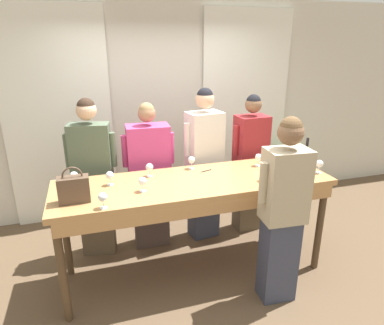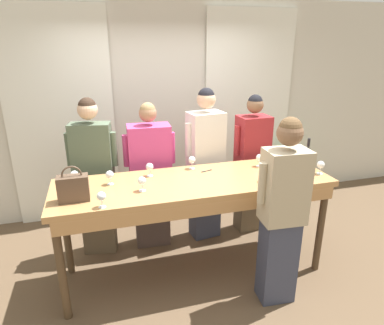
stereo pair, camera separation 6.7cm
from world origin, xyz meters
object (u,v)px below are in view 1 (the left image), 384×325
Objects in this scene: handbag at (74,189)px; wine_glass_by_bottle at (259,157)px; tasting_bar at (195,191)px; wine_glass_back_right at (149,167)px; wine_glass_by_handbag at (267,163)px; host_pouring at (283,211)px; wine_glass_center_left at (320,164)px; guest_olive_jacket at (93,177)px; wine_glass_center_mid at (74,176)px; wine_glass_back_left at (279,152)px; wine_bottle at (306,158)px; wine_glass_back_mid at (143,182)px; wine_glass_center_right at (191,160)px; guest_pink_top at (150,177)px; guest_striped_shirt at (250,164)px; wine_glass_front_mid at (103,197)px; wine_glass_front_left at (265,172)px; wine_glass_near_host at (110,176)px; wine_glass_front_right at (269,154)px; guest_cream_sweater at (204,164)px; potted_plant at (291,169)px.

handbag is 2.30× the size of wine_glass_by_bottle.
wine_glass_back_right reaches higher than tasting_bar.
host_pouring is at bearing -105.03° from wine_glass_by_handbag.
wine_glass_back_right is at bearing 166.12° from wine_glass_center_left.
guest_olive_jacket reaches higher than wine_glass_by_handbag.
wine_glass_center_mid is 0.08× the size of host_pouring.
handbag is 2.30× the size of wine_glass_back_left.
wine_bottle is 2.26m from handbag.
wine_glass_back_right is at bearing 141.14° from host_pouring.
tasting_bar is 1.12m from wine_glass_back_left.
host_pouring is at bearing -22.87° from wine_glass_back_mid.
wine_glass_center_right is 1.07m from host_pouring.
wine_bottle is at bearing -25.07° from guest_pink_top.
guest_olive_jacket is 1.97m from host_pouring.
wine_glass_front_mid is at bearing -150.81° from guest_striped_shirt.
wine_glass_front_left and wine_glass_center_left have the same top height.
guest_pink_top is (-0.95, 0.86, -0.28)m from wine_glass_front_left.
wine_glass_front_mid and wine_glass_center_left have the same top height.
wine_glass_front_mid is at bearing -101.06° from wine_glass_near_host.
wine_glass_front_right is at bearing -3.81° from wine_glass_center_right.
wine_glass_center_mid is (-2.26, 0.25, -0.03)m from wine_bottle.
guest_olive_jacket is 1.24m from guest_cream_sweater.
wine_glass_center_left is at bearing -21.05° from guest_olive_jacket.
wine_glass_front_right is at bearing 16.41° from tasting_bar.
wine_glass_back_mid is 0.89m from guest_olive_jacket.
handbag reaches higher than potted_plant.
wine_glass_near_host is 2.94m from potted_plant.
guest_pink_top reaches higher than wine_glass_center_right.
wine_glass_back_right is 1.00× the size of wine_glass_near_host.
wine_glass_center_left is at bearing -22.41° from wine_glass_center_right.
handbag is at bearing -138.75° from wine_glass_near_host.
wine_bottle is 0.20× the size of guest_pink_top.
wine_glass_back_mid and wine_glass_near_host have the same top height.
wine_bottle reaches higher than wine_glass_back_left.
wine_glass_by_handbag is 0.08× the size of host_pouring.
wine_glass_center_left reaches higher than tasting_bar.
tasting_bar is at bearing 172.70° from wine_glass_center_left.
wine_glass_by_handbag is 0.08× the size of guest_olive_jacket.
wine_glass_center_mid is at bearing 90.97° from handbag.
wine_glass_center_mid is at bearing 168.12° from tasting_bar.
wine_glass_front_left is at bearing -122.74° from wine_glass_front_right.
guest_cream_sweater reaches higher than wine_glass_back_mid.
wine_glass_by_handbag is (-0.41, 0.05, -0.03)m from wine_bottle.
handbag is at bearing -151.62° from wine_glass_back_right.
wine_bottle reaches higher than wine_glass_back_right.
wine_glass_center_right is 1.00× the size of wine_glass_near_host.
wine_glass_center_left and wine_glass_center_mid have the same top height.
wine_glass_back_left is (-0.19, 0.46, 0.00)m from wine_glass_center_left.
tasting_bar is 19.70× the size of wine_glass_by_handbag.
wine_glass_front_mid is at bearing -147.13° from wine_glass_back_mid.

